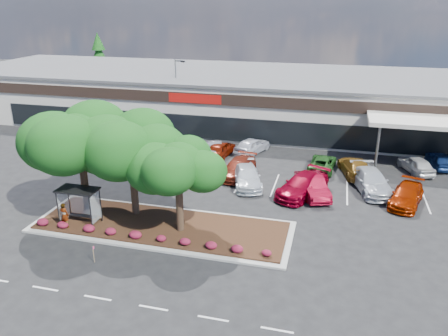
% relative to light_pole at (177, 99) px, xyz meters
% --- Properties ---
extents(ground, '(160.00, 160.00, 0.00)m').
position_rel_light_pole_xyz_m(ground, '(9.57, -27.98, -3.66)').
color(ground, black).
rests_on(ground, ground).
extents(retail_store, '(80.40, 25.20, 6.25)m').
position_rel_light_pole_xyz_m(retail_store, '(9.63, 5.93, -0.51)').
color(retail_store, beige).
rests_on(retail_store, ground).
extents(landscape_island, '(18.00, 6.00, 0.26)m').
position_rel_light_pole_xyz_m(landscape_island, '(7.57, -23.98, -3.54)').
color(landscape_island, '#A4A49F').
rests_on(landscape_island, ground).
extents(lane_markings, '(33.12, 20.06, 0.01)m').
position_rel_light_pole_xyz_m(lane_markings, '(9.43, -17.56, -3.66)').
color(lane_markings, silver).
rests_on(lane_markings, ground).
extents(shrub_row, '(17.00, 0.80, 0.50)m').
position_rel_light_pole_xyz_m(shrub_row, '(7.57, -26.08, -3.15)').
color(shrub_row, maroon).
rests_on(shrub_row, landscape_island).
extents(bus_shelter, '(2.75, 1.55, 2.59)m').
position_rel_light_pole_xyz_m(bus_shelter, '(2.07, -25.03, -1.36)').
color(bus_shelter, black).
rests_on(bus_shelter, landscape_island).
extents(island_tree_west, '(7.20, 7.20, 7.89)m').
position_rel_light_pole_xyz_m(island_tree_west, '(1.57, -23.48, 0.54)').
color(island_tree_west, '#123E12').
rests_on(island_tree_west, landscape_island).
extents(island_tree_mid, '(6.60, 6.60, 7.32)m').
position_rel_light_pole_xyz_m(island_tree_mid, '(5.07, -22.78, 0.26)').
color(island_tree_mid, '#123E12').
rests_on(island_tree_mid, landscape_island).
extents(island_tree_east, '(5.80, 5.80, 6.50)m').
position_rel_light_pole_xyz_m(island_tree_east, '(9.07, -24.28, -0.15)').
color(island_tree_east, '#123E12').
rests_on(island_tree_east, landscape_island).
extents(conifer_north_west, '(4.40, 4.40, 10.00)m').
position_rel_light_pole_xyz_m(conifer_north_west, '(-20.43, 18.02, 1.34)').
color(conifer_north_west, '#123E12').
rests_on(conifer_north_west, ground).
extents(person_waiting, '(0.71, 0.53, 1.79)m').
position_rel_light_pole_xyz_m(person_waiting, '(1.33, -25.91, -2.51)').
color(person_waiting, '#594C47').
rests_on(person_waiting, landscape_island).
extents(light_pole, '(1.43, 0.59, 8.36)m').
position_rel_light_pole_xyz_m(light_pole, '(0.00, 0.00, 0.00)').
color(light_pole, '#A4A49F').
rests_on(light_pole, ground).
extents(survey_stake, '(0.07, 0.14, 1.11)m').
position_rel_light_pole_xyz_m(survey_stake, '(5.27, -28.98, -2.95)').
color(survey_stake, '#98774F').
rests_on(survey_stake, ground).
extents(car_0, '(3.38, 4.70, 1.49)m').
position_rel_light_pole_xyz_m(car_0, '(-5.65, -12.28, -2.92)').
color(car_0, black).
rests_on(car_0, ground).
extents(car_1, '(3.13, 5.25, 1.63)m').
position_rel_light_pole_xyz_m(car_1, '(-0.45, -12.89, -2.85)').
color(car_1, '#B4B4B4').
rests_on(car_1, ground).
extents(car_2, '(3.14, 5.87, 1.62)m').
position_rel_light_pole_xyz_m(car_2, '(5.63, -14.56, -2.86)').
color(car_2, navy).
rests_on(car_2, ground).
extents(car_3, '(2.85, 5.55, 1.54)m').
position_rel_light_pole_xyz_m(car_3, '(10.56, -13.25, -2.89)').
color(car_3, maroon).
rests_on(car_3, ground).
extents(car_4, '(3.77, 5.80, 1.56)m').
position_rel_light_pole_xyz_m(car_4, '(11.73, -15.05, -2.88)').
color(car_4, silver).
rests_on(car_4, ground).
extents(car_5, '(4.62, 6.32, 1.70)m').
position_rel_light_pole_xyz_m(car_5, '(16.50, -15.94, -2.81)').
color(car_5, maroon).
rests_on(car_5, ground).
extents(car_6, '(3.44, 5.29, 1.65)m').
position_rel_light_pole_xyz_m(car_6, '(17.27, -15.80, -2.84)').
color(car_6, maroon).
rests_on(car_6, ground).
extents(car_7, '(3.88, 6.30, 1.71)m').
position_rel_light_pole_xyz_m(car_7, '(21.91, -13.63, -2.81)').
color(car_7, '#AFB4BB').
rests_on(car_7, ground).
extents(car_8, '(3.41, 5.43, 1.47)m').
position_rel_light_pole_xyz_m(car_8, '(24.44, -15.63, -2.93)').
color(car_8, '#861D00').
rests_on(car_8, ground).
extents(car_9, '(2.66, 4.60, 1.47)m').
position_rel_light_pole_xyz_m(car_9, '(-0.97, -9.02, -2.93)').
color(car_9, navy).
rests_on(car_9, ground).
extents(car_10, '(2.46, 5.05, 1.59)m').
position_rel_light_pole_xyz_m(car_10, '(4.00, -8.56, -2.87)').
color(car_10, black).
rests_on(car_10, ground).
extents(car_11, '(2.63, 4.81, 1.50)m').
position_rel_light_pole_xyz_m(car_11, '(6.85, -8.07, -2.91)').
color(car_11, '#56575D').
rests_on(car_11, ground).
extents(car_12, '(2.54, 4.85, 1.57)m').
position_rel_light_pole_xyz_m(car_12, '(7.66, -8.51, -2.88)').
color(car_12, '#621405').
rests_on(car_12, ground).
extents(car_13, '(3.52, 5.16, 1.63)m').
position_rel_light_pole_xyz_m(car_13, '(10.54, -6.74, -2.85)').
color(car_13, silver).
rests_on(car_13, ground).
extents(car_14, '(2.64, 4.96, 1.33)m').
position_rel_light_pole_xyz_m(car_14, '(17.79, -9.73, -3.00)').
color(car_14, '#20511D').
rests_on(car_14, ground).
extents(car_15, '(3.47, 5.89, 1.60)m').
position_rel_light_pole_xyz_m(car_15, '(20.72, -10.46, -2.86)').
color(car_15, brown).
rests_on(car_15, ground).
extents(car_16, '(3.24, 4.78, 1.51)m').
position_rel_light_pole_xyz_m(car_16, '(26.13, -8.22, -2.91)').
color(car_16, '#BABABA').
rests_on(car_16, ground).
extents(car_17, '(2.29, 4.59, 1.50)m').
position_rel_light_pole_xyz_m(car_17, '(28.49, -6.29, -2.91)').
color(car_17, navy).
rests_on(car_17, ground).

